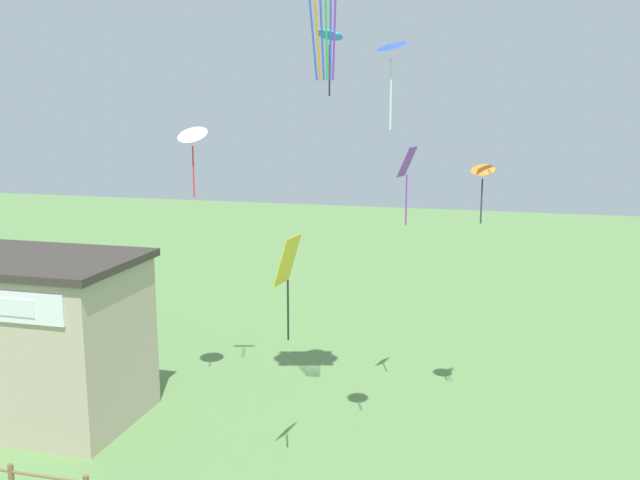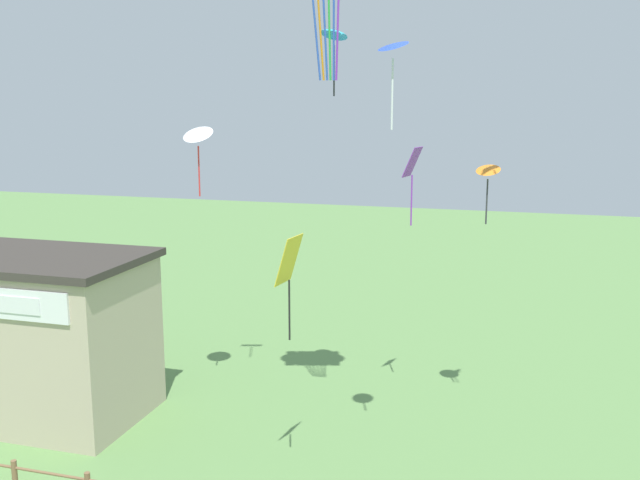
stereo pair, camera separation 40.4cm
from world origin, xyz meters
The scene contains 7 objects.
seaside_building centered at (-10.47, 10.10, 2.65)m, with size 7.43×4.47×5.27m.
kite_yellow_diamond centered at (-1.12, 8.28, 5.87)m, with size 0.49×0.96×2.71m.
kite_cyan_delta centered at (-1.11, 12.49, 11.81)m, with size 1.09×1.08×2.00m.
kite_purple_streamer centered at (1.03, 14.00, 7.86)m, with size 0.56×0.80×2.48m.
kite_orange_delta centered at (3.37, 13.52, 7.88)m, with size 0.85×0.83×1.82m.
kite_blue_delta centered at (1.31, 8.87, 11.12)m, with size 1.03×1.02×2.13m.
kite_white_delta centered at (-5.48, 12.34, 8.92)m, with size 1.04×0.96×2.25m.
Camera 2 is at (4.51, -8.20, 9.88)m, focal length 40.00 mm.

